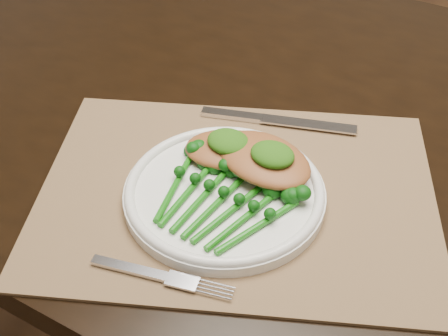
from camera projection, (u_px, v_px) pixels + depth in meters
The scene contains 10 objects.
dining_table at pixel (288, 280), 1.16m from camera, with size 1.63×0.96×0.75m.
placemat at pixel (237, 194), 0.79m from camera, with size 0.50×0.36×0.00m, color brown.
dinner_plate at pixel (224, 192), 0.77m from camera, with size 0.25×0.25×0.02m.
knife at pixel (263, 119), 0.89m from camera, with size 0.22×0.09×0.01m.
fork at pixel (171, 278), 0.68m from camera, with size 0.16×0.06×0.01m.
chicken_fillet_left at pixel (229, 150), 0.81m from camera, with size 0.12×0.08×0.02m, color #A25D2F.
chicken_fillet_right at pixel (264, 159), 0.78m from camera, with size 0.13×0.09×0.03m, color #A25D2F.
pesto_dollop_left at pixel (229, 142), 0.80m from camera, with size 0.06×0.05×0.02m, color #1A490A.
pesto_dollop_right at pixel (272, 154), 0.76m from camera, with size 0.06×0.05×0.02m, color #1A490A.
broccolini_bundle at pixel (215, 206), 0.74m from camera, with size 0.15×0.17×0.04m.
Camera 1 is at (0.27, -0.78, 1.30)m, focal length 50.00 mm.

